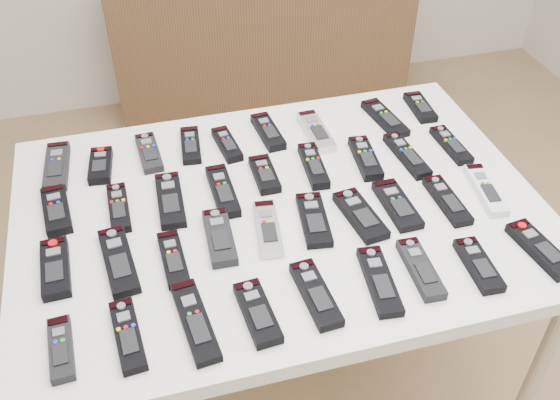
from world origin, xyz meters
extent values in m
cube|color=white|center=(-0.05, 0.10, 0.76)|extent=(1.25, 0.88, 0.04)
cylinder|color=beige|center=(0.52, -0.28, 0.37)|extent=(0.04, 0.04, 0.74)
cylinder|color=beige|center=(-0.61, 0.48, 0.37)|extent=(0.04, 0.04, 0.74)
cylinder|color=beige|center=(0.52, 0.48, 0.37)|extent=(0.04, 0.04, 0.74)
cube|color=#49321D|center=(0.32, 1.78, 0.35)|extent=(1.44, 0.57, 0.70)
cube|color=black|center=(-0.56, 0.39, 0.79)|extent=(0.07, 0.19, 0.02)
cube|color=black|center=(-0.45, 0.36, 0.79)|extent=(0.07, 0.14, 0.02)
cube|color=black|center=(-0.33, 0.39, 0.79)|extent=(0.06, 0.16, 0.02)
cube|color=black|center=(-0.22, 0.40, 0.79)|extent=(0.06, 0.16, 0.02)
cube|color=black|center=(-0.12, 0.37, 0.79)|extent=(0.06, 0.15, 0.02)
cube|color=black|center=(0.00, 0.40, 0.79)|extent=(0.06, 0.17, 0.02)
cube|color=#B7B7BC|center=(0.13, 0.37, 0.79)|extent=(0.06, 0.18, 0.02)
cube|color=black|center=(0.34, 0.38, 0.79)|extent=(0.08, 0.19, 0.02)
cube|color=black|center=(0.46, 0.41, 0.79)|extent=(0.06, 0.15, 0.02)
cube|color=black|center=(-0.56, 0.21, 0.79)|extent=(0.07, 0.17, 0.02)
cube|color=black|center=(-0.42, 0.19, 0.79)|extent=(0.05, 0.16, 0.02)
cube|color=black|center=(-0.30, 0.18, 0.79)|extent=(0.07, 0.19, 0.02)
cube|color=black|center=(-0.17, 0.18, 0.79)|extent=(0.05, 0.19, 0.02)
cube|color=black|center=(-0.06, 0.22, 0.79)|extent=(0.05, 0.14, 0.02)
cube|color=black|center=(0.07, 0.22, 0.79)|extent=(0.06, 0.18, 0.02)
cube|color=black|center=(0.21, 0.22, 0.79)|extent=(0.07, 0.17, 0.02)
cube|color=black|center=(0.32, 0.20, 0.79)|extent=(0.06, 0.19, 0.02)
cube|color=black|center=(0.46, 0.21, 0.79)|extent=(0.05, 0.17, 0.02)
cube|color=black|center=(-0.56, 0.02, 0.79)|extent=(0.06, 0.17, 0.02)
cube|color=black|center=(-0.43, 0.01, 0.79)|extent=(0.08, 0.21, 0.02)
cube|color=black|center=(-0.32, -0.01, 0.79)|extent=(0.05, 0.16, 0.02)
cube|color=black|center=(-0.21, 0.02, 0.79)|extent=(0.06, 0.17, 0.02)
cube|color=#B7B7BC|center=(-0.10, 0.02, 0.79)|extent=(0.07, 0.18, 0.02)
cube|color=black|center=(0.01, 0.03, 0.79)|extent=(0.08, 0.18, 0.02)
cube|color=black|center=(0.12, 0.01, 0.79)|extent=(0.08, 0.18, 0.02)
cube|color=black|center=(0.22, 0.02, 0.79)|extent=(0.06, 0.17, 0.02)
cube|color=black|center=(0.34, 0.01, 0.79)|extent=(0.05, 0.17, 0.02)
cube|color=silver|center=(0.45, 0.02, 0.79)|extent=(0.07, 0.19, 0.02)
cube|color=black|center=(-0.55, -0.19, 0.79)|extent=(0.05, 0.15, 0.02)
cube|color=black|center=(-0.43, -0.20, 0.79)|extent=(0.06, 0.17, 0.02)
cube|color=black|center=(-0.30, -0.20, 0.79)|extent=(0.07, 0.21, 0.02)
cube|color=black|center=(-0.18, -0.21, 0.79)|extent=(0.07, 0.16, 0.02)
cube|color=black|center=(-0.05, -0.19, 0.79)|extent=(0.06, 0.18, 0.02)
cube|color=black|center=(0.09, -0.19, 0.79)|extent=(0.07, 0.19, 0.02)
cube|color=black|center=(0.18, -0.18, 0.79)|extent=(0.06, 0.17, 0.02)
cube|color=black|center=(0.31, -0.21, 0.79)|extent=(0.06, 0.15, 0.02)
cube|color=black|center=(0.46, -0.20, 0.79)|extent=(0.08, 0.18, 0.02)
camera|label=1|loc=(-0.34, -0.98, 1.76)|focal=40.00mm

